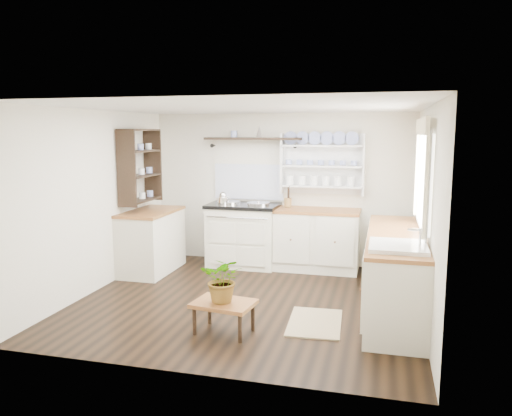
% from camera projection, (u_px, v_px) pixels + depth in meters
% --- Properties ---
extents(floor, '(4.00, 3.80, 0.01)m').
position_uv_depth(floor, '(248.00, 301.00, 6.04)').
color(floor, black).
rests_on(floor, ground).
extents(wall_back, '(4.00, 0.02, 2.30)m').
position_uv_depth(wall_back, '(280.00, 189.00, 7.68)').
color(wall_back, beige).
rests_on(wall_back, ground).
extents(wall_right, '(0.02, 3.80, 2.30)m').
position_uv_depth(wall_right, '(426.00, 214.00, 5.37)').
color(wall_right, beige).
rests_on(wall_right, ground).
extents(wall_left, '(0.02, 3.80, 2.30)m').
position_uv_depth(wall_left, '(97.00, 201.00, 6.35)').
color(wall_left, beige).
rests_on(wall_left, ground).
extents(ceiling, '(4.00, 3.80, 0.01)m').
position_uv_depth(ceiling, '(247.00, 107.00, 5.69)').
color(ceiling, white).
rests_on(ceiling, wall_back).
extents(window, '(0.08, 1.55, 1.22)m').
position_uv_depth(window, '(422.00, 174.00, 5.46)').
color(window, white).
rests_on(window, wall_right).
extents(aga_cooker, '(1.06, 0.74, 0.98)m').
position_uv_depth(aga_cooker, '(243.00, 234.00, 7.59)').
color(aga_cooker, white).
rests_on(aga_cooker, floor).
extents(back_cabinets, '(1.27, 0.63, 0.90)m').
position_uv_depth(back_cabinets, '(316.00, 239.00, 7.35)').
color(back_cabinets, beige).
rests_on(back_cabinets, floor).
extents(right_cabinets, '(0.62, 2.43, 0.90)m').
position_uv_depth(right_cabinets, '(395.00, 271.00, 5.64)').
color(right_cabinets, beige).
rests_on(right_cabinets, floor).
extents(belfast_sink, '(0.55, 0.60, 0.45)m').
position_uv_depth(belfast_sink, '(398.00, 258.00, 4.87)').
color(belfast_sink, white).
rests_on(belfast_sink, right_cabinets).
extents(left_cabinets, '(0.62, 1.13, 0.90)m').
position_uv_depth(left_cabinets, '(152.00, 240.00, 7.25)').
color(left_cabinets, beige).
rests_on(left_cabinets, floor).
extents(plate_rack, '(1.20, 0.22, 0.90)m').
position_uv_depth(plate_rack, '(323.00, 163.00, 7.42)').
color(plate_rack, white).
rests_on(plate_rack, wall_back).
extents(high_shelf, '(1.50, 0.29, 0.16)m').
position_uv_depth(high_shelf, '(253.00, 139.00, 7.55)').
color(high_shelf, black).
rests_on(high_shelf, wall_back).
extents(left_shelving, '(0.28, 0.80, 1.05)m').
position_uv_depth(left_shelving, '(140.00, 165.00, 7.12)').
color(left_shelving, black).
rests_on(left_shelving, wall_left).
extents(kettle, '(0.16, 0.16, 0.20)m').
position_uv_depth(kettle, '(223.00, 199.00, 7.46)').
color(kettle, silver).
rests_on(kettle, aga_cooker).
extents(utensil_crock, '(0.11, 0.11, 0.13)m').
position_uv_depth(utensil_crock, '(288.00, 203.00, 7.46)').
color(utensil_crock, olive).
rests_on(utensil_crock, back_cabinets).
extents(center_table, '(0.65, 0.50, 0.33)m').
position_uv_depth(center_table, '(224.00, 306.00, 5.04)').
color(center_table, brown).
rests_on(center_table, floor).
extents(potted_plant, '(0.44, 0.38, 0.47)m').
position_uv_depth(potted_plant, '(224.00, 279.00, 5.00)').
color(potted_plant, '#3F7233').
rests_on(potted_plant, center_table).
extents(floor_rug, '(0.59, 0.88, 0.02)m').
position_uv_depth(floor_rug, '(315.00, 323.00, 5.32)').
color(floor_rug, brown).
rests_on(floor_rug, floor).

